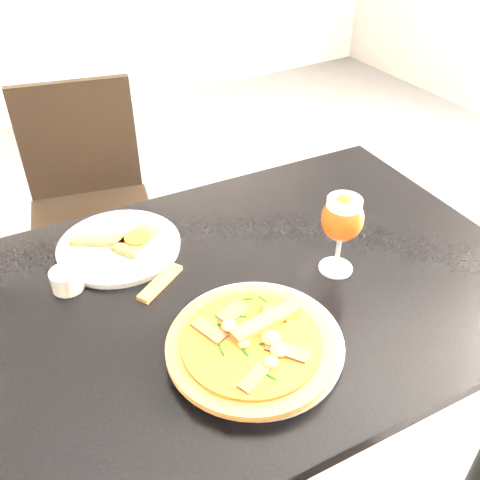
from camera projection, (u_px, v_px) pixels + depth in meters
dining_table at (243, 317)px, 1.16m from camera, size 1.24×0.86×0.75m
chair_far at (90, 205)px, 1.83m from camera, size 0.49×0.49×0.88m
plate_main at (256, 344)px, 0.96m from camera, size 0.37×0.37×0.02m
pizza at (252, 343)px, 0.94m from camera, size 0.30×0.30×0.03m
plate_second at (119, 246)px, 1.20m from camera, size 0.29×0.29×0.01m
crust_scraps at (125, 240)px, 1.19m from camera, size 0.20×0.15×0.01m
loose_crust at (160, 282)px, 1.10m from camera, size 0.12×0.09×0.01m
sauce_cup at (67, 279)px, 1.08m from camera, size 0.07×0.07×0.04m
beer_glass at (342, 219)px, 1.07m from camera, size 0.09×0.09×0.18m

